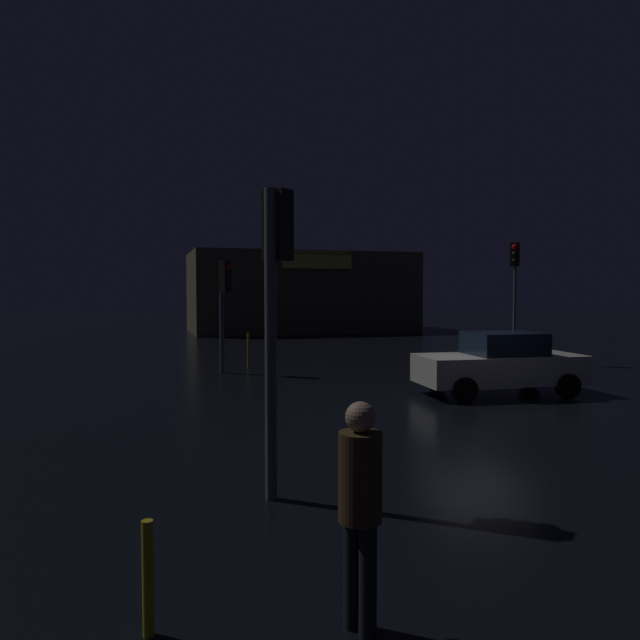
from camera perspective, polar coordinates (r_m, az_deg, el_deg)
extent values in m
plane|color=black|center=(15.20, 14.91, -7.38)|extent=(120.00, 120.00, 0.00)
cube|color=brown|center=(39.78, -1.99, 2.69)|extent=(14.40, 7.92, 5.20)
cube|color=#E5D84C|center=(35.86, -0.32, 5.69)|extent=(4.39, 0.24, 0.84)
cylinder|color=#595B60|center=(23.08, 18.33, 1.58)|extent=(0.11, 0.11, 4.46)
cube|color=black|center=(22.96, 18.36, 6.06)|extent=(0.41, 0.41, 0.87)
sphere|color=red|center=(22.82, 18.33, 6.73)|extent=(0.20, 0.20, 0.20)
sphere|color=black|center=(22.80, 18.32, 6.08)|extent=(0.20, 0.20, 0.20)
sphere|color=black|center=(22.79, 18.31, 5.43)|extent=(0.20, 0.20, 0.20)
cylinder|color=#595B60|center=(19.35, -9.50, 0.27)|extent=(0.15, 0.15, 3.65)
cube|color=black|center=(19.24, -9.18, 4.15)|extent=(0.41, 0.41, 1.04)
sphere|color=red|center=(19.14, -8.83, 5.09)|extent=(0.20, 0.20, 0.20)
sphere|color=black|center=(19.13, -8.83, 4.16)|extent=(0.20, 0.20, 0.20)
sphere|color=black|center=(19.12, -8.82, 3.23)|extent=(0.20, 0.20, 0.20)
cylinder|color=#595B60|center=(7.46, -4.80, -2.47)|extent=(0.15, 0.15, 3.94)
cube|color=black|center=(7.60, -4.12, 9.13)|extent=(0.41, 0.41, 0.90)
sphere|color=black|center=(7.76, -3.41, 11.00)|extent=(0.20, 0.20, 0.20)
sphere|color=black|center=(7.72, -3.40, 9.02)|extent=(0.20, 0.20, 0.20)
sphere|color=#19D13F|center=(7.70, -3.39, 7.03)|extent=(0.20, 0.20, 0.20)
cube|color=silver|center=(15.88, 16.98, -4.53)|extent=(4.33, 2.04, 0.72)
cube|color=black|center=(15.87, 17.36, -2.18)|extent=(1.88, 1.68, 0.58)
cylinder|color=black|center=(14.54, 13.83, -6.59)|extent=(0.63, 0.27, 0.61)
cylinder|color=black|center=(16.08, 11.11, -5.67)|extent=(0.63, 0.27, 0.61)
cylinder|color=black|center=(15.95, 22.88, -5.91)|extent=(0.63, 0.27, 0.61)
cylinder|color=black|center=(17.37, 19.59, -5.15)|extent=(0.63, 0.27, 0.61)
cylinder|color=black|center=(4.95, 4.65, -23.80)|extent=(0.14, 0.14, 0.88)
cylinder|color=black|center=(5.04, 3.14, -23.26)|extent=(0.14, 0.14, 0.88)
cylinder|color=#3F2D19|center=(4.70, 3.92, -14.91)|extent=(0.46, 0.46, 0.69)
sphere|color=tan|center=(4.58, 3.94, -9.35)|extent=(0.24, 0.24, 0.24)
cylinder|color=gold|center=(5.10, -16.32, -22.89)|extent=(0.09, 0.09, 0.90)
cylinder|color=gold|center=(20.60, -6.96, -2.95)|extent=(0.08, 0.08, 1.22)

